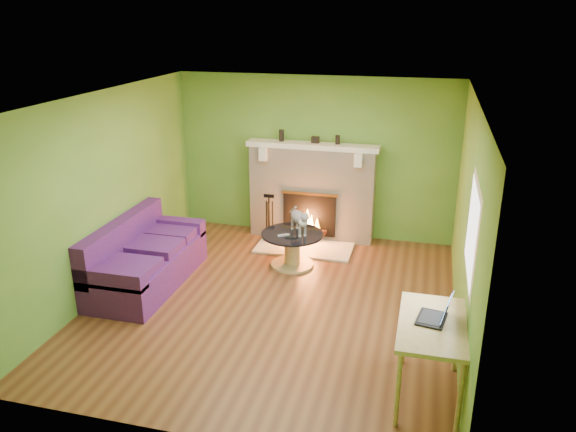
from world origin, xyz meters
name	(u,v)px	position (x,y,z in m)	size (l,w,h in m)	color
floor	(273,302)	(0.00, 0.00, 0.00)	(5.00, 5.00, 0.00)	#5B301A
ceiling	(271,98)	(0.00, 0.00, 2.60)	(5.00, 5.00, 0.00)	white
wall_back	(315,158)	(0.00, 2.50, 1.30)	(5.00, 5.00, 0.00)	#4D832B
wall_front	(187,306)	(0.00, -2.50, 1.30)	(5.00, 5.00, 0.00)	#4D832B
wall_left	(106,193)	(-2.25, 0.00, 1.30)	(5.00, 5.00, 0.00)	#4D832B
wall_right	(467,223)	(2.25, 0.00, 1.30)	(5.00, 5.00, 0.00)	#4D832B
window_frame	(472,232)	(2.24, -0.90, 1.55)	(1.20, 1.20, 0.00)	silver
window_pane	(472,231)	(2.23, -0.90, 1.55)	(1.06, 1.06, 0.00)	white
fireplace	(312,192)	(0.00, 2.32, 0.77)	(2.10, 0.46, 1.58)	beige
hearth	(304,247)	(0.00, 1.80, 0.01)	(1.50, 0.75, 0.03)	beige
mantel	(312,146)	(0.00, 2.30, 1.54)	(2.10, 0.28, 0.08)	silver
sofa	(144,260)	(-1.86, 0.10, 0.35)	(0.90, 2.00, 0.90)	#3F185B
coffee_table	(292,247)	(-0.04, 1.15, 0.29)	(0.90, 0.90, 0.51)	tan
desk	(433,332)	(1.95, -1.41, 0.71)	(0.64, 1.10, 0.81)	tan
cat	(299,220)	(0.04, 1.20, 0.70)	(0.23, 0.62, 0.39)	slate
remote_silver	(283,235)	(-0.14, 1.03, 0.52)	(0.17, 0.04, 0.02)	gray
remote_black	(291,237)	(-0.02, 0.97, 0.52)	(0.16, 0.04, 0.02)	black
laptop	(433,308)	(1.93, -1.36, 0.94)	(0.29, 0.33, 0.25)	black
fire_tools	(269,217)	(-0.62, 1.95, 0.42)	(0.21, 0.21, 0.77)	black
mantel_vase_left	(282,135)	(-0.51, 2.33, 1.67)	(0.08, 0.08, 0.18)	black
mantel_vase_right	(338,140)	(0.39, 2.33, 1.65)	(0.07, 0.07, 0.14)	black
mantel_box	(315,140)	(0.04, 2.33, 1.63)	(0.12, 0.08, 0.10)	black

